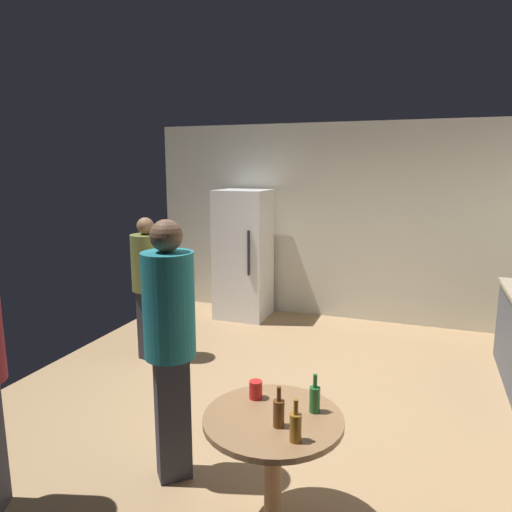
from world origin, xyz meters
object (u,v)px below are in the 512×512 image
at_px(plastic_cup_red, 256,390).
at_px(person_in_olive_shirt, 148,277).
at_px(beer_bottle_amber, 296,426).
at_px(beer_bottle_green, 315,398).
at_px(foreground_table, 273,433).
at_px(refrigerator, 243,254).
at_px(person_in_teal_shirt, 170,331).
at_px(beer_bottle_brown, 279,412).

xyz_separation_m(plastic_cup_red, person_in_olive_shirt, (-1.92, 1.83, 0.13)).
bearing_deg(beer_bottle_amber, beer_bottle_green, 85.38).
bearing_deg(foreground_table, plastic_cup_red, 134.54).
bearing_deg(refrigerator, plastic_cup_red, -67.55).
bearing_deg(foreground_table, person_in_teal_shirt, 162.63).
bearing_deg(beer_bottle_green, beer_bottle_amber, -94.62).
distance_m(beer_bottle_green, person_in_olive_shirt, 2.96).
xyz_separation_m(foreground_table, plastic_cup_red, (-0.17, 0.17, 0.16)).
height_order(plastic_cup_red, person_in_olive_shirt, person_in_olive_shirt).
bearing_deg(person_in_teal_shirt, beer_bottle_amber, 24.79).
xyz_separation_m(refrigerator, beer_bottle_brown, (1.70, -3.83, -0.08)).
bearing_deg(plastic_cup_red, beer_bottle_brown, -48.70).
xyz_separation_m(beer_bottle_brown, beer_bottle_green, (0.15, 0.22, 0.00)).
distance_m(beer_bottle_brown, person_in_olive_shirt, 2.99).
height_order(beer_bottle_brown, person_in_teal_shirt, person_in_teal_shirt).
relative_size(refrigerator, person_in_teal_shirt, 1.00).
height_order(refrigerator, beer_bottle_brown, refrigerator).
distance_m(refrigerator, beer_bottle_amber, 4.33).
distance_m(beer_bottle_green, plastic_cup_red, 0.38).
bearing_deg(foreground_table, refrigerator, 113.69).
distance_m(plastic_cup_red, person_in_olive_shirt, 2.66).
distance_m(foreground_table, person_in_teal_shirt, 0.94).
bearing_deg(foreground_table, person_in_olive_shirt, 136.26).
xyz_separation_m(beer_bottle_green, person_in_olive_shirt, (-2.30, 1.87, 0.10)).
height_order(refrigerator, person_in_olive_shirt, refrigerator).
bearing_deg(refrigerator, beer_bottle_brown, -66.05).
height_order(foreground_table, person_in_olive_shirt, person_in_olive_shirt).
height_order(foreground_table, beer_bottle_green, beer_bottle_green).
relative_size(beer_bottle_brown, plastic_cup_red, 2.09).
bearing_deg(person_in_teal_shirt, plastic_cup_red, 41.78).
height_order(plastic_cup_red, person_in_teal_shirt, person_in_teal_shirt).
bearing_deg(beer_bottle_amber, beer_bottle_brown, 139.49).
bearing_deg(person_in_olive_shirt, beer_bottle_green, -28.46).
bearing_deg(plastic_cup_red, foreground_table, -45.46).
bearing_deg(plastic_cup_red, beer_bottle_green, -5.83).
height_order(foreground_table, person_in_teal_shirt, person_in_teal_shirt).
bearing_deg(refrigerator, beer_bottle_amber, -65.13).
distance_m(beer_bottle_brown, beer_bottle_green, 0.26).
xyz_separation_m(refrigerator, beer_bottle_amber, (1.82, -3.93, -0.08)).
bearing_deg(plastic_cup_red, beer_bottle_amber, -46.08).
bearing_deg(beer_bottle_brown, foreground_table, 124.01).
xyz_separation_m(beer_bottle_amber, plastic_cup_red, (-0.35, 0.36, -0.03)).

